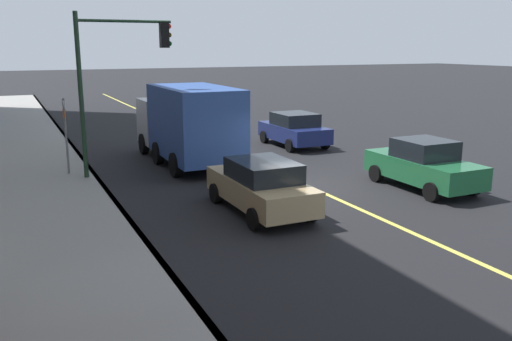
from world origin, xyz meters
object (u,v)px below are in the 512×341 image
at_px(car_navy, 294,129).
at_px(truck_blue, 189,122).
at_px(traffic_light_mast, 116,67).
at_px(street_sign_post, 66,131).
at_px(car_green, 423,165).
at_px(car_tan, 261,186).

relative_size(car_navy, truck_blue, 0.57).
xyz_separation_m(car_navy, traffic_light_mast, (-2.97, 8.79, 3.14)).
distance_m(truck_blue, street_sign_post, 4.77).
bearing_deg(car_green, street_sign_post, 57.90).
xyz_separation_m(car_green, street_sign_post, (6.64, 10.59, 0.88)).
bearing_deg(traffic_light_mast, car_tan, -154.78).
relative_size(car_green, truck_blue, 0.60).
height_order(car_green, car_navy, car_green).
distance_m(car_tan, car_navy, 10.72).
bearing_deg(car_navy, car_tan, 145.96).
xyz_separation_m(car_navy, street_sign_post, (-2.10, 10.51, 0.89)).
bearing_deg(car_tan, car_green, -88.71).
xyz_separation_m(car_tan, truck_blue, (7.24, -0.24, 0.89)).
distance_m(traffic_light_mast, street_sign_post, 2.97).
distance_m(car_green, car_tan, 6.08).
relative_size(car_tan, truck_blue, 0.61).
bearing_deg(car_navy, car_green, -179.48).
xyz_separation_m(car_green, traffic_light_mast, (5.77, 8.87, 3.13)).
bearing_deg(street_sign_post, car_navy, -78.68).
relative_size(car_tan, street_sign_post, 1.48).
height_order(car_green, car_tan, car_green).
bearing_deg(street_sign_post, traffic_light_mast, -116.75).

